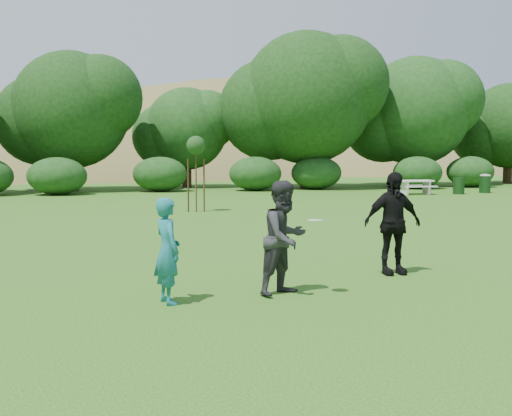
{
  "coord_description": "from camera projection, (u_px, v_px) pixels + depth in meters",
  "views": [
    {
      "loc": [
        -3.42,
        -9.65,
        2.25
      ],
      "look_at": [
        0.0,
        3.0,
        1.1
      ],
      "focal_mm": 45.0,
      "sensor_mm": 36.0,
      "label": 1
    }
  ],
  "objects": [
    {
      "name": "trash_can_lidded",
      "position": [
        485.0,
        183.0,
        35.24
      ],
      "size": [
        0.6,
        0.6,
        1.05
      ],
      "color": "black",
      "rests_on": "ground"
    },
    {
      "name": "picnic_table",
      "position": [
        416.0,
        185.0,
        34.04
      ],
      "size": [
        1.8,
        1.48,
        0.76
      ],
      "color": "silver",
      "rests_on": "ground"
    },
    {
      "name": "trash_can_near",
      "position": [
        459.0,
        186.0,
        34.23
      ],
      "size": [
        0.6,
        0.6,
        0.9
      ],
      "primitive_type": "cylinder",
      "color": "black",
      "rests_on": "ground"
    },
    {
      "name": "tree_row",
      "position": [
        196.0,
        108.0,
        38.37
      ],
      "size": [
        53.92,
        10.38,
        9.62
      ],
      "color": "#3A2616",
      "rests_on": "ground"
    },
    {
      "name": "frisbee",
      "position": [
        316.0,
        220.0,
        9.93
      ],
      "size": [
        0.27,
        0.27,
        0.06
      ],
      "color": "white",
      "rests_on": "ground"
    },
    {
      "name": "player_teal",
      "position": [
        167.0,
        251.0,
        9.48
      ],
      "size": [
        0.51,
        0.65,
        1.58
      ],
      "primitive_type": "imported",
      "rotation": [
        0.0,
        0.0,
        1.82
      ],
      "color": "#196771",
      "rests_on": "ground"
    },
    {
      "name": "player_grey",
      "position": [
        285.0,
        238.0,
        10.08
      ],
      "size": [
        1.1,
        1.03,
        1.8
      ],
      "primitive_type": "imported",
      "rotation": [
        0.0,
        0.0,
        0.52
      ],
      "color": "#2A292B",
      "rests_on": "ground"
    },
    {
      "name": "hillside",
      "position": [
        110.0,
        270.0,
        77.09
      ],
      "size": [
        150.0,
        72.0,
        52.0
      ],
      "color": "olive",
      "rests_on": "ground"
    },
    {
      "name": "player_black",
      "position": [
        393.0,
        223.0,
        11.75
      ],
      "size": [
        1.11,
        0.47,
        1.89
      ],
      "primitive_type": "imported",
      "rotation": [
        0.0,
        0.0,
        0.01
      ],
      "color": "black",
      "rests_on": "ground"
    },
    {
      "name": "ground",
      "position": [
        304.0,
        291.0,
        10.37
      ],
      "size": [
        120.0,
        120.0,
        0.0
      ],
      "primitive_type": "plane",
      "color": "#19470C",
      "rests_on": "ground"
    },
    {
      "name": "sapling",
      "position": [
        196.0,
        147.0,
        23.9
      ],
      "size": [
        0.7,
        0.7,
        2.85
      ],
      "color": "#3B2517",
      "rests_on": "ground"
    }
  ]
}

